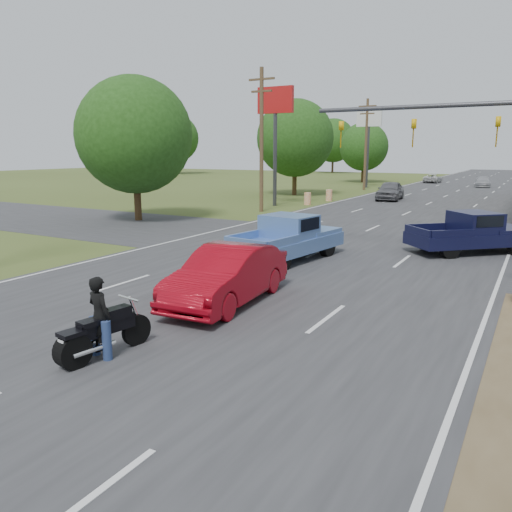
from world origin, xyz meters
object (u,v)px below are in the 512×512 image
Objects in this scene: rider at (100,320)px; distant_car_white at (433,179)px; distant_car_grey at (390,191)px; distant_car_silver at (483,182)px; red_convertible at (227,276)px; motorcycle at (98,335)px; blue_pickup at (289,237)px; navy_pickup at (474,232)px.

rider is 66.76m from distant_car_white.
distant_car_silver is at bearing 71.04° from distant_car_grey.
distant_car_grey is 23.16m from distant_car_silver.
red_convertible is 62.20m from distant_car_white.
distant_car_silver is at bearing 98.14° from motorcycle.
distant_car_white is (-1.61, 28.46, -0.25)m from distant_car_grey.
motorcycle is at bearing 90.00° from rider.
distant_car_grey is at bearing 92.80° from red_convertible.
blue_pickup is at bearing -100.12° from distant_car_silver.
distant_car_silver is (2.17, 49.76, -0.29)m from blue_pickup.
navy_pickup is (5.42, 16.10, 0.38)m from motorcycle.
red_convertible is 1.00× the size of distant_car_grey.
motorcycle is at bearing -77.33° from blue_pickup.
navy_pickup is at bearing -92.35° from distant_car_silver.
distant_car_grey is (-3.22, 27.24, -0.08)m from blue_pickup.
navy_pickup is 1.24× the size of distant_car_white.
blue_pickup is 1.33× the size of distant_car_silver.
distant_car_grey is (-9.51, 22.02, -0.05)m from navy_pickup.
blue_pickup reaches higher than rider.
rider is at bearing -62.03° from navy_pickup.
red_convertible reaches higher than distant_car_white.
rider is 0.39× the size of distant_car_white.
distant_car_white is at bearing 103.10° from blue_pickup.
distant_car_white is (-5.69, 66.58, 0.08)m from motorcycle.
red_convertible is at bearing -98.76° from distant_car_silver.
rider is 38.28m from distant_car_grey.
blue_pickup is at bearing 95.16° from red_convertible.
distant_car_white is at bearing 132.06° from distant_car_silver.
blue_pickup is at bearing -76.02° from rider.
motorcycle is at bearing -61.99° from navy_pickup.
navy_pickup is 1.22× the size of distant_car_silver.
blue_pickup is 55.91m from distant_car_white.
distant_car_white is (-4.83, 55.70, -0.33)m from blue_pickup.
navy_pickup reaches higher than distant_car_grey.
distant_car_silver is at bearing -81.85° from rider.
red_convertible is 0.94× the size of navy_pickup.
red_convertible is at bearing -82.94° from rider.
blue_pickup reaches higher than distant_car_silver.
distant_car_silver is (1.31, 60.64, 0.11)m from motorcycle.
distant_car_grey reaches higher than red_convertible.
rider is at bearing -77.25° from blue_pickup.
distant_car_silver reaches higher than distant_car_white.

